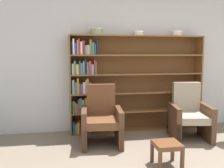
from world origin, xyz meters
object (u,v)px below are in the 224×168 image
at_px(bowl_olive, 97,31).
at_px(bowl_stoneware, 177,33).
at_px(bowl_brass, 139,33).
at_px(armchair_cushioned, 189,115).
at_px(footstool, 167,147).
at_px(bookshelf, 124,84).
at_px(armchair_leather, 102,119).

relative_size(bowl_olive, bowl_stoneware, 1.12).
bearing_deg(bowl_olive, bowl_brass, -0.00).
distance_m(armchair_cushioned, footstool, 1.30).
xyz_separation_m(bowl_brass, armchair_cushioned, (0.76, -0.60, -1.45)).
distance_m(bookshelf, footstool, 1.75).
bearing_deg(armchair_cushioned, bookshelf, -20.96).
bearing_deg(armchair_cushioned, armchair_leather, 9.95).
bearing_deg(bowl_brass, footstool, -92.19).
bearing_deg(bowl_brass, armchair_cushioned, -37.95).
bearing_deg(armchair_leather, bowl_brass, -137.89).
bearing_deg(bowl_brass, bowl_olive, 180.00).
bearing_deg(bookshelf, footstool, -82.85).
distance_m(bowl_brass, armchair_leather, 1.75).
xyz_separation_m(bowl_stoneware, armchair_cushioned, (0.01, -0.60, -1.46)).
bearing_deg(bowl_stoneware, armchair_leather, -158.90).
relative_size(armchair_leather, armchair_cushioned, 1.00).
height_order(bookshelf, bowl_stoneware, bowl_stoneware).
bearing_deg(armchair_cushioned, bowl_stoneware, -79.47).
xyz_separation_m(bookshelf, armchair_cushioned, (1.03, -0.61, -0.51)).
bearing_deg(footstool, bookshelf, 97.15).
xyz_separation_m(armchair_cushioned, footstool, (-0.82, -0.99, -0.14)).
bearing_deg(bowl_olive, armchair_leather, -89.79).
xyz_separation_m(bowl_brass, armchair_leather, (-0.78, -0.59, -1.45)).
xyz_separation_m(armchair_leather, armchair_cushioned, (1.55, -0.00, 0.00)).
bearing_deg(footstool, bowl_brass, 87.81).
distance_m(bowl_brass, bowl_stoneware, 0.76).
distance_m(bookshelf, armchair_cushioned, 1.30).
relative_size(bowl_stoneware, armchair_cushioned, 0.21).
xyz_separation_m(bowl_brass, footstool, (-0.06, -1.59, -1.59)).
distance_m(bowl_brass, footstool, 2.25).
bearing_deg(armchair_leather, footstool, 130.94).
bearing_deg(armchair_leather, armchair_cushioned, -175.12).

